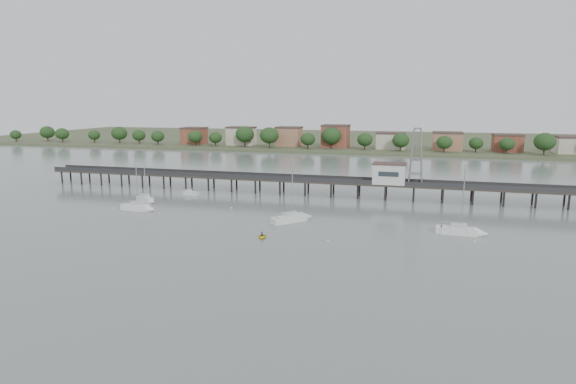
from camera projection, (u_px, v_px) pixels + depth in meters
name	position (u px, v px, depth m)	size (l,w,h in m)	color
ground_plane	(195.00, 266.00, 73.29)	(500.00, 500.00, 0.00)	slate
pier	(294.00, 180.00, 129.43)	(150.00, 5.00, 5.50)	#2D2823
pier_building	(389.00, 173.00, 122.39)	(8.40, 5.40, 5.30)	silver
lattice_tower	(416.00, 157.00, 119.88)	(3.20, 3.20, 15.50)	slate
sailboat_b	(147.00, 200.00, 119.06)	(6.36, 4.20, 10.41)	white
sailboat_a	(141.00, 208.00, 110.24)	(8.05, 2.82, 13.11)	white
sailboat_c	(296.00, 218.00, 100.79)	(7.94, 8.32, 14.65)	white
sailboat_d	(466.00, 232.00, 90.30)	(8.71, 2.92, 14.17)	white
white_tender	(191.00, 193.00, 128.76)	(4.44, 2.76, 1.60)	white
yellow_dinghy	(262.00, 238.00, 88.42)	(2.06, 0.60, 2.88)	yellow
dinghy_occupant	(262.00, 238.00, 88.42)	(0.37, 1.01, 0.24)	black
mooring_buoys	(248.00, 221.00, 100.74)	(79.03, 21.26, 0.39)	beige
far_shore	(367.00, 140.00, 300.02)	(500.00, 170.00, 10.40)	#475133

